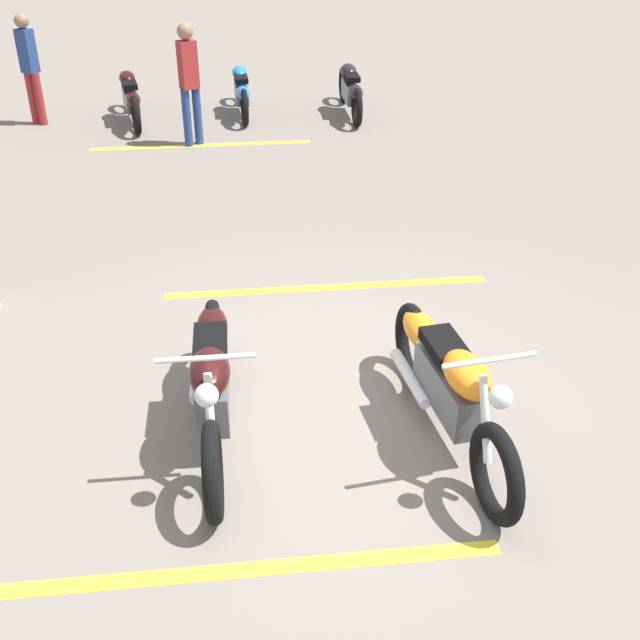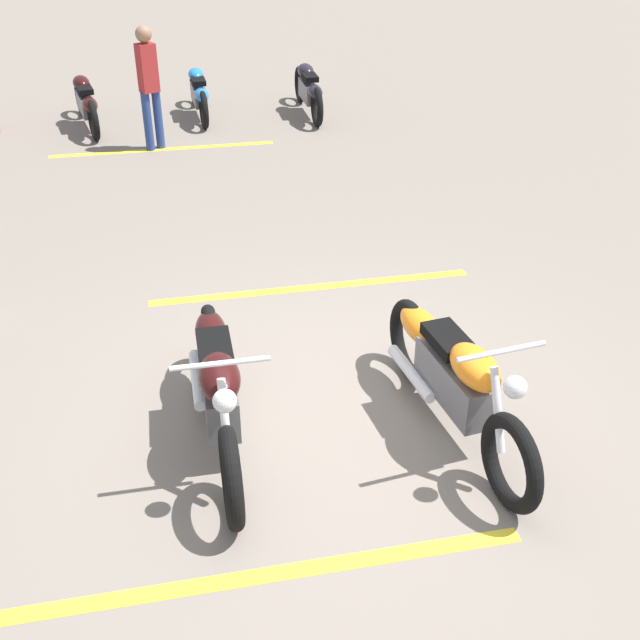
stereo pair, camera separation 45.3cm
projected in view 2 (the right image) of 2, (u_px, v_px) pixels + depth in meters
ground_plane at (330, 415)px, 6.01m from camera, size 60.00×60.00×0.00m
motorcycle_bright_foreground at (452, 376)px, 5.65m from camera, size 2.23×0.63×1.04m
motorcycle_dark_foreground at (218, 385)px, 5.56m from camera, size 2.23×0.62×1.04m
motorcycle_row_far_left at (309, 89)px, 12.63m from camera, size 2.01×0.26×0.76m
motorcycle_row_left at (199, 93)px, 12.52m from camera, size 1.92×0.25×0.72m
motorcycle_row_center at (86, 102)px, 12.00m from camera, size 1.97×0.46×0.75m
bystander_near_row at (149, 82)px, 10.88m from camera, size 0.27×0.30×1.71m
parking_stripe_near at (268, 575)px, 4.68m from camera, size 0.19×3.20×0.01m
parking_stripe_mid at (312, 287)px, 7.76m from camera, size 0.19×3.20×0.01m
parking_stripe_far at (163, 149)px, 11.34m from camera, size 0.19×3.20×0.01m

